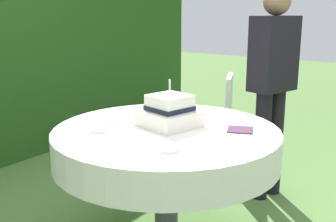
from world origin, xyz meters
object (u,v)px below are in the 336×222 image
cake_table (166,146)px  napkin_stack (240,130)px  wedding_cake (170,112)px  standing_person (272,80)px  serving_plate_far (169,149)px  garden_chair (217,114)px  serving_plate_near (118,119)px  serving_plate_left (100,130)px

cake_table → napkin_stack: bearing=-58.7°
wedding_cake → napkin_stack: wedding_cake is taller
standing_person → wedding_cake: bearing=167.3°
serving_plate_far → garden_chair: size_ratio=0.13×
serving_plate_near → standing_person: size_ratio=0.07×
garden_chair → standing_person: 0.71m
cake_table → garden_chair: bearing=15.8°
cake_table → standing_person: bearing=-10.8°
serving_plate_near → garden_chair: garden_chair is taller
serving_plate_near → garden_chair: size_ratio=0.13×
serving_plate_near → serving_plate_far: bearing=-115.4°
cake_table → wedding_cake: size_ratio=3.66×
serving_plate_near → standing_person: standing_person is taller
serving_plate_far → serving_plate_left: 0.52m
serving_plate_far → standing_person: size_ratio=0.07×
serving_plate_far → serving_plate_left: bearing=84.9°
wedding_cake → garden_chair: (1.20, 0.34, -0.31)m
wedding_cake → garden_chair: bearing=15.6°
wedding_cake → napkin_stack: (0.16, -0.39, -0.08)m
serving_plate_far → serving_plate_left: (0.05, 0.52, 0.00)m
serving_plate_near → garden_chair: 1.30m
wedding_cake → napkin_stack: bearing=-68.1°
serving_plate_left → garden_chair: (1.52, 0.07, -0.24)m
cake_table → garden_chair: 1.32m
cake_table → wedding_cake: bearing=18.6°
standing_person → napkin_stack: bearing=-169.4°
serving_plate_left → napkin_stack: size_ratio=0.90×
napkin_stack → standing_person: bearing=10.6°
serving_plate_far → napkin_stack: (0.52, -0.14, -0.00)m
cake_table → serving_plate_near: bearing=92.7°
cake_table → garden_chair: garden_chair is taller
serving_plate_near → napkin_stack: bearing=-71.9°
napkin_stack → garden_chair: garden_chair is taller
cake_table → serving_plate_far: serving_plate_far is taller
cake_table → serving_plate_near: 0.38m
serving_plate_near → napkin_stack: (0.24, -0.73, -0.00)m
cake_table → serving_plate_left: (-0.25, 0.29, 0.11)m
serving_plate_near → garden_chair: (1.28, -0.01, -0.24)m
garden_chair → napkin_stack: bearing=-145.3°
wedding_cake → garden_chair: wedding_cake is taller
serving_plate_left → garden_chair: 1.54m
wedding_cake → serving_plate_left: bearing=139.9°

